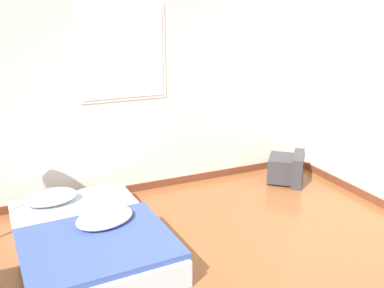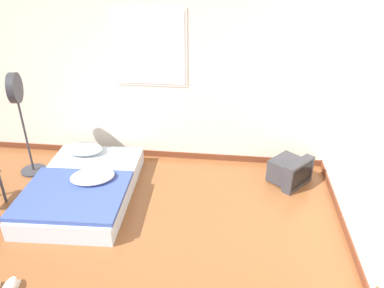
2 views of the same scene
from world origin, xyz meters
name	(u,v)px [view 1 (image 1 of 2)]	position (x,y,z in m)	size (l,w,h in m)	color
wall_back	(123,83)	(0.00, 2.77, 1.29)	(7.23, 0.08, 2.60)	silver
mattress_bed	(88,237)	(-0.68, 1.64, 0.14)	(1.26, 1.82, 0.37)	silver
crt_tv	(288,168)	(1.90, 2.25, 0.18)	(0.61, 0.62, 0.37)	#333338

